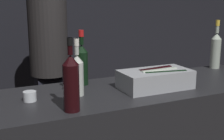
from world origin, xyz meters
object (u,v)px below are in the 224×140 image
Objects in this scene: person_blond_tee at (49,57)px; ice_bin_with_bottles at (156,78)px; candle_votive at (30,96)px; rose_wine_bottle at (216,49)px; white_wine_bottle at (77,73)px; red_wine_bottle_black_foil at (71,82)px; red_wine_bottle_burgundy at (82,63)px.

ice_bin_with_bottles is at bearing -75.03° from person_blond_tee.
rose_wine_bottle reaches higher than candle_votive.
white_wine_bottle is (-1.21, -0.22, -0.02)m from rose_wine_bottle.
person_blond_tee reaches higher than rose_wine_bottle.
white_wine_bottle is at bearing -169.54° from rose_wine_bottle.
ice_bin_with_bottles is 1.15× the size of rose_wine_bottle.
candle_votive is at bearing -171.80° from rose_wine_bottle.
candle_votive is 0.19× the size of red_wine_bottle_black_foil.
ice_bin_with_bottles is 6.17× the size of candle_votive.
red_wine_bottle_burgundy is 1.14m from person_blond_tee.
candle_votive is 0.43m from red_wine_bottle_burgundy.
ice_bin_with_bottles is 0.62m from red_wine_bottle_black_foil.
rose_wine_bottle reaches higher than red_wine_bottle_black_foil.
red_wine_bottle_black_foil reaches higher than ice_bin_with_bottles.
rose_wine_bottle is 1.05× the size of red_wine_bottle_black_foil.
ice_bin_with_bottles is at bearing -158.41° from rose_wine_bottle.
candle_votive is 0.04× the size of person_blond_tee.
rose_wine_bottle reaches higher than white_wine_bottle.
red_wine_bottle_black_foil is (-1.32, -0.45, -0.00)m from rose_wine_bottle.
red_wine_bottle_black_foil reaches higher than white_wine_bottle.
person_blond_tee is at bearing 87.02° from red_wine_bottle_burgundy.
red_wine_bottle_burgundy is 0.23m from white_wine_bottle.
red_wine_bottle_black_foil is at bearing -56.29° from candle_votive.
white_wine_bottle is at bearing -2.34° from candle_votive.
candle_votive is at bearing -151.92° from red_wine_bottle_burgundy.
person_blond_tee reaches higher than white_wine_bottle.
ice_bin_with_bottles is 1.20× the size of red_wine_bottle_black_foil.
white_wine_bottle reaches higher than ice_bin_with_bottles.
candle_votive is 0.22× the size of white_wine_bottle.
white_wine_bottle is 1.35m from person_blond_tee.
white_wine_bottle is (-0.48, 0.06, 0.07)m from ice_bin_with_bottles.
red_wine_bottle_black_foil is 1.59m from person_blond_tee.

